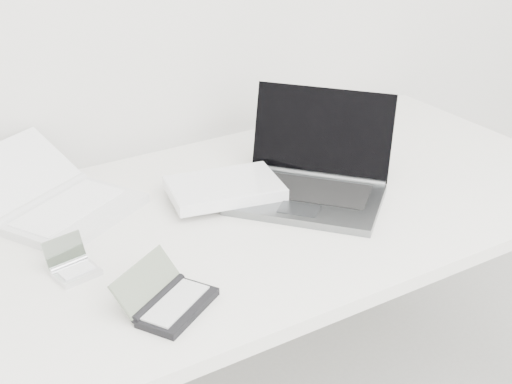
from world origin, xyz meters
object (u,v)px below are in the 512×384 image
laptop_large (281,182)px  palmtop_charcoal (169,300)px  desk (258,224)px  netbook_open_white (57,202)px

laptop_large → palmtop_charcoal: (-0.40, -0.26, -0.02)m
laptop_large → palmtop_charcoal: size_ratio=2.70×
palmtop_charcoal → desk: bearing=5.0°
laptop_large → netbook_open_white: (-0.46, 0.19, -0.01)m
netbook_open_white → laptop_large: bearing=-52.1°
laptop_large → netbook_open_white: 0.50m
desk → netbook_open_white: netbook_open_white is taller
laptop_large → palmtop_charcoal: laptop_large is taller
palmtop_charcoal → netbook_open_white: bearing=66.0°
desk → laptop_large: 0.11m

